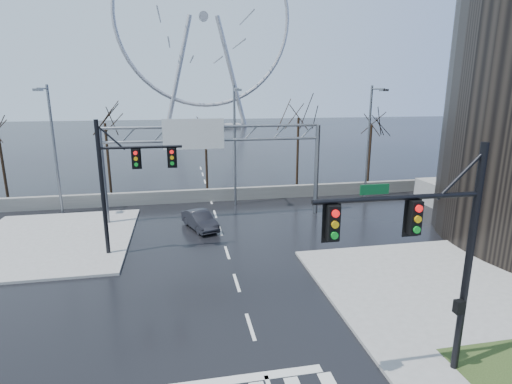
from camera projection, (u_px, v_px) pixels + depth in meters
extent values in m
plane|color=black|center=(250.00, 327.00, 16.56)|extent=(260.00, 260.00, 0.00)
cube|color=gray|center=(437.00, 282.00, 20.28)|extent=(12.00, 10.00, 0.15)
cube|color=gray|center=(52.00, 240.00, 25.94)|extent=(10.00, 12.00, 0.15)
cube|color=slate|center=(211.00, 195.00, 35.47)|extent=(52.00, 0.50, 1.10)
cylinder|color=black|center=(468.00, 265.00, 12.97)|extent=(0.24, 0.24, 8.00)
cylinder|color=black|center=(399.00, 198.00, 11.89)|extent=(5.40, 0.16, 0.16)
cube|color=black|center=(415.00, 218.00, 11.98)|extent=(0.35, 0.28, 1.05)
cube|color=black|center=(333.00, 223.00, 11.50)|extent=(0.35, 0.28, 1.05)
cylinder|color=black|center=(103.00, 190.00, 22.86)|extent=(0.24, 0.24, 8.00)
cylinder|color=black|center=(141.00, 147.00, 22.70)|extent=(4.60, 0.16, 0.16)
cube|color=black|center=(136.00, 158.00, 22.65)|extent=(0.35, 0.28, 1.05)
cube|color=black|center=(172.00, 157.00, 23.02)|extent=(0.35, 0.28, 1.05)
cylinder|color=slate|center=(103.00, 178.00, 28.52)|extent=(0.36, 0.36, 7.00)
cylinder|color=slate|center=(316.00, 170.00, 31.46)|extent=(0.36, 0.36, 7.00)
cylinder|color=slate|center=(214.00, 127.00, 29.13)|extent=(16.00, 0.20, 0.20)
cylinder|color=slate|center=(214.00, 140.00, 29.38)|extent=(16.00, 0.20, 0.20)
cube|color=#09471F|center=(194.00, 134.00, 28.83)|extent=(4.20, 0.10, 2.00)
cube|color=silver|center=(194.00, 134.00, 28.78)|extent=(4.40, 0.02, 2.20)
cylinder|color=slate|center=(55.00, 151.00, 30.75)|extent=(0.20, 0.20, 10.00)
cylinder|color=slate|center=(42.00, 88.00, 28.55)|extent=(0.12, 2.20, 0.12)
cube|color=slate|center=(38.00, 90.00, 27.62)|extent=(0.50, 0.70, 0.18)
cylinder|color=slate|center=(235.00, 147.00, 33.32)|extent=(0.20, 0.20, 10.00)
cylinder|color=slate|center=(236.00, 89.00, 31.12)|extent=(0.12, 2.20, 0.12)
cube|color=slate|center=(238.00, 90.00, 30.20)|extent=(0.50, 0.70, 0.18)
cylinder|color=slate|center=(368.00, 143.00, 35.53)|extent=(0.20, 0.20, 10.00)
cylinder|color=slate|center=(378.00, 89.00, 33.33)|extent=(0.12, 2.20, 0.12)
cube|color=slate|center=(384.00, 90.00, 32.40)|extent=(0.50, 0.70, 0.18)
cylinder|color=black|center=(3.00, 165.00, 35.33)|extent=(0.24, 0.24, 6.30)
cylinder|color=black|center=(108.00, 160.00, 36.45)|extent=(0.24, 0.24, 6.75)
cylinder|color=black|center=(206.00, 160.00, 39.17)|extent=(0.24, 0.24, 5.85)
cylinder|color=black|center=(298.00, 153.00, 39.73)|extent=(0.24, 0.24, 7.02)
cylinder|color=black|center=(369.00, 155.00, 41.79)|extent=(0.24, 0.24, 6.12)
cube|color=gray|center=(207.00, 126.00, 107.81)|extent=(18.00, 6.00, 1.00)
torus|color=#B2B2B7|center=(203.00, 16.00, 101.09)|extent=(45.00, 1.00, 45.00)
cylinder|color=#B2B2B7|center=(203.00, 16.00, 101.09)|extent=(2.40, 1.50, 2.40)
cylinder|color=#B2B2B7|center=(178.00, 74.00, 103.22)|extent=(8.28, 1.20, 28.82)
cylinder|color=#B2B2B7|center=(232.00, 74.00, 105.80)|extent=(8.28, 1.20, 28.82)
imported|color=black|center=(200.00, 220.00, 28.27)|extent=(2.61, 4.10, 1.28)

